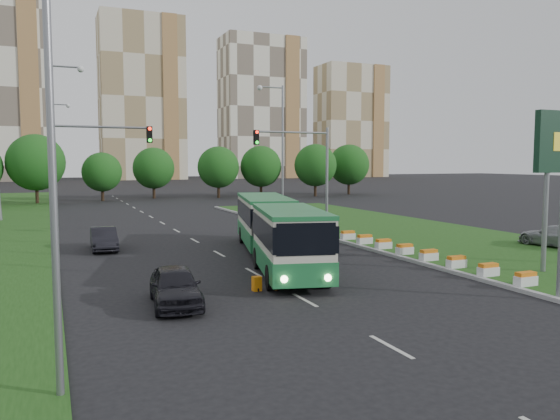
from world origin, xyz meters
name	(u,v)px	position (x,y,z in m)	size (l,w,h in m)	color
ground	(307,268)	(0.00, 0.00, 0.00)	(360.00, 360.00, 0.00)	black
grass_median	(417,235)	(13.00, 8.00, 0.07)	(14.00, 60.00, 0.15)	#1C4413
median_kerb	(335,240)	(6.05, 8.00, 0.09)	(0.30, 60.00, 0.18)	#959595
lane_markings	(171,228)	(-3.00, 20.00, 0.00)	(0.20, 100.00, 0.01)	#B2B3AC
flower_planters	(416,252)	(6.70, -0.30, 0.45)	(1.10, 15.90, 0.60)	silver
traffic_mast_median	(307,164)	(4.78, 10.00, 5.35)	(5.76, 0.32, 8.00)	gray
traffic_mast_left	(84,165)	(-10.38, 9.00, 5.35)	(5.76, 0.32, 8.00)	gray
street_lamps	(201,155)	(-3.00, 10.00, 6.00)	(36.00, 60.00, 12.00)	gray
tree_line	(209,169)	(10.00, 55.00, 4.50)	(120.00, 8.00, 9.00)	#1A5216
apartment_tower_ceast	(142,99)	(15.00, 150.00, 25.00)	(25.00, 15.00, 50.00)	beige
apartment_tower_east	(262,109)	(55.00, 150.00, 23.50)	(27.00, 15.00, 47.00)	silver
midrise_east	(351,122)	(90.00, 150.00, 20.00)	(24.00, 14.00, 40.00)	beige
articulated_bus	(271,229)	(-0.90, 2.85, 1.77)	(2.74, 17.61, 2.90)	beige
car_left_near	(175,286)	(-7.95, -4.79, 0.76)	(1.80, 4.47, 1.52)	black
car_left_far	(104,239)	(-9.27, 10.14, 0.71)	(1.51, 4.33, 1.43)	black
car_median	(556,236)	(17.25, -0.57, 0.84)	(1.94, 4.78, 1.39)	gray
pedestrian	(275,270)	(-3.41, -3.90, 0.88)	(0.64, 0.42, 1.77)	gray
shopping_trolley	(257,284)	(-4.22, -3.77, 0.31)	(0.37, 0.39, 0.63)	orange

